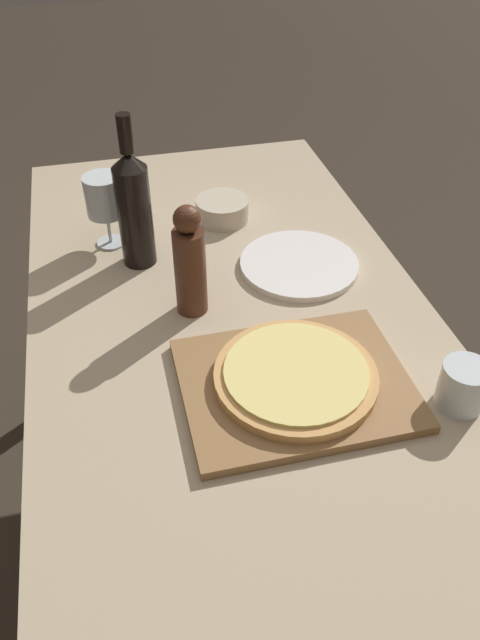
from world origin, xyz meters
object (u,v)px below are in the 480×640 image
object	(u,v)px
wine_bottle	(134,207)
small_bowl	(222,210)
pizza	(296,375)
pepper_mill	(190,263)
wine_glass	(104,198)

from	to	relation	value
wine_bottle	small_bowl	world-z (taller)	wine_bottle
pizza	small_bowl	xyz separation A→B (m)	(0.00, 0.57, -0.00)
pepper_mill	pizza	bearing A→B (deg)	-62.68
wine_bottle	small_bowl	xyz separation A→B (m)	(0.21, 0.13, -0.11)
pepper_mill	small_bowl	size ratio (longest dim) A/B	1.82
pizza	wine_bottle	distance (m)	0.50
pizza	wine_glass	world-z (taller)	wine_glass
pepper_mill	wine_bottle	bearing A→B (deg)	112.90
pizza	small_bowl	world-z (taller)	small_bowl
pizza	wine_glass	xyz separation A→B (m)	(-0.26, 0.52, 0.08)
small_bowl	wine_bottle	bearing A→B (deg)	-148.43
pizza	pepper_mill	bearing A→B (deg)	117.32
wine_bottle	pepper_mill	xyz separation A→B (m)	(0.08, -0.19, -0.02)
pizza	wine_bottle	size ratio (longest dim) A/B	0.85
small_bowl	pepper_mill	bearing A→B (deg)	-112.21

